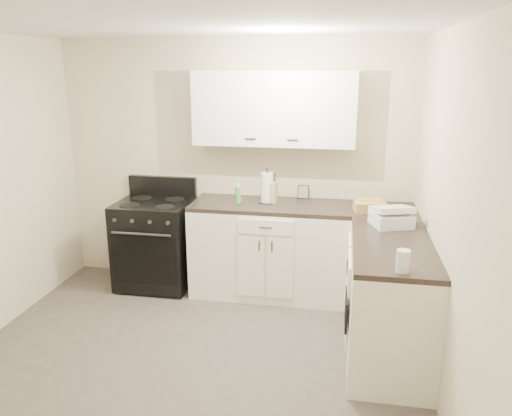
% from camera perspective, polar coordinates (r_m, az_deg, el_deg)
% --- Properties ---
extents(floor, '(3.60, 3.60, 0.00)m').
position_cam_1_polar(floor, '(4.00, -8.13, -18.19)').
color(floor, '#473F38').
rests_on(floor, ground).
extents(ceiling, '(3.60, 3.60, 0.00)m').
position_cam_1_polar(ceiling, '(3.33, -9.91, 20.36)').
color(ceiling, white).
rests_on(ceiling, wall_back).
extents(wall_back, '(3.60, 0.00, 3.60)m').
position_cam_1_polar(wall_back, '(5.14, -2.46, 4.92)').
color(wall_back, beige).
rests_on(wall_back, ground).
extents(wall_right, '(0.00, 3.60, 3.60)m').
position_cam_1_polar(wall_right, '(3.35, 21.66, -2.25)').
color(wall_right, beige).
rests_on(wall_right, ground).
extents(wall_front, '(3.60, 0.00, 3.60)m').
position_cam_1_polar(wall_front, '(1.98, -26.51, -15.51)').
color(wall_front, beige).
rests_on(wall_front, ground).
extents(base_cabinets_back, '(1.55, 0.60, 0.90)m').
position_cam_1_polar(base_cabinets_back, '(5.00, 1.68, -4.93)').
color(base_cabinets_back, white).
rests_on(base_cabinets_back, floor).
extents(base_cabinets_right, '(0.60, 1.90, 0.90)m').
position_cam_1_polar(base_cabinets_right, '(4.37, 14.59, -8.64)').
color(base_cabinets_right, white).
rests_on(base_cabinets_right, floor).
extents(countertop_back, '(1.55, 0.60, 0.04)m').
position_cam_1_polar(countertop_back, '(4.86, 1.72, 0.26)').
color(countertop_back, black).
rests_on(countertop_back, base_cabinets_back).
extents(countertop_right, '(0.60, 1.90, 0.04)m').
position_cam_1_polar(countertop_right, '(4.21, 15.03, -2.80)').
color(countertop_right, black).
rests_on(countertop_right, base_cabinets_right).
extents(upper_cabinets, '(1.55, 0.30, 0.70)m').
position_cam_1_polar(upper_cabinets, '(4.84, 2.08, 11.29)').
color(upper_cabinets, white).
rests_on(upper_cabinets, wall_back).
extents(stove, '(0.73, 0.63, 0.89)m').
position_cam_1_polar(stove, '(5.28, -11.45, -4.01)').
color(stove, black).
rests_on(stove, floor).
extents(knife_block, '(0.11, 0.10, 0.21)m').
position_cam_1_polar(knife_block, '(4.86, 1.81, 1.78)').
color(knife_block, tan).
rests_on(knife_block, countertop_back).
extents(paper_towel, '(0.16, 0.16, 0.30)m').
position_cam_1_polar(paper_towel, '(4.86, 1.28, 2.33)').
color(paper_towel, white).
rests_on(paper_towel, countertop_back).
extents(soap_bottle, '(0.06, 0.06, 0.16)m').
position_cam_1_polar(soap_bottle, '(4.86, -2.04, 1.53)').
color(soap_bottle, '#50B144').
rests_on(soap_bottle, countertop_back).
extents(picture_frame, '(0.11, 0.03, 0.14)m').
position_cam_1_polar(picture_frame, '(5.05, 5.41, 1.85)').
color(picture_frame, black).
rests_on(picture_frame, countertop_back).
extents(wicker_basket, '(0.31, 0.23, 0.09)m').
position_cam_1_polar(wicker_basket, '(4.69, 12.87, 0.15)').
color(wicker_basket, tan).
rests_on(wicker_basket, countertop_right).
extents(countertop_grill, '(0.38, 0.36, 0.11)m').
position_cam_1_polar(countertop_grill, '(4.32, 15.19, -1.27)').
color(countertop_grill, white).
rests_on(countertop_grill, countertop_right).
extents(glass_jar, '(0.10, 0.10, 0.15)m').
position_cam_1_polar(glass_jar, '(3.38, 16.45, -5.84)').
color(glass_jar, silver).
rests_on(glass_jar, countertop_right).
extents(oven_mitt_near, '(0.02, 0.14, 0.24)m').
position_cam_1_polar(oven_mitt_near, '(3.85, 10.29, -11.99)').
color(oven_mitt_near, black).
rests_on(oven_mitt_near, base_cabinets_right).
extents(oven_mitt_far, '(0.02, 0.15, 0.26)m').
position_cam_1_polar(oven_mitt_far, '(4.05, 10.29, -10.84)').
color(oven_mitt_far, black).
rests_on(oven_mitt_far, base_cabinets_right).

